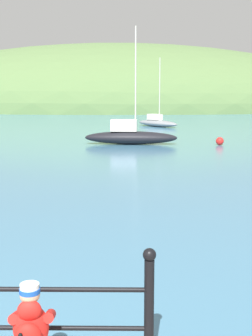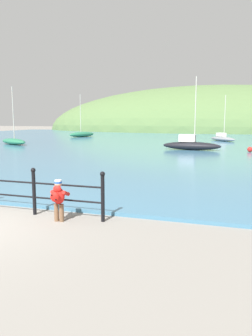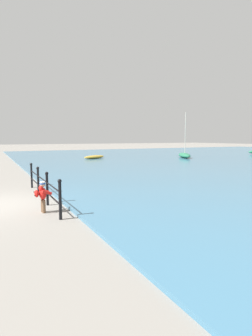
{
  "view_description": "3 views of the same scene",
  "coord_description": "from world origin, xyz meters",
  "px_view_note": "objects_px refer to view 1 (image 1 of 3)",
  "views": [
    {
      "loc": [
        2.59,
        -2.44,
        2.56
      ],
      "look_at": [
        2.48,
        7.11,
        1.01
      ],
      "focal_mm": 50.0,
      "sensor_mm": 36.0,
      "label": 1
    },
    {
      "loc": [
        5.63,
        -5.47,
        2.4
      ],
      "look_at": [
        2.37,
        4.4,
        0.86
      ],
      "focal_mm": 35.0,
      "sensor_mm": 36.0,
      "label": 2
    },
    {
      "loc": [
        10.27,
        -0.28,
        2.38
      ],
      "look_at": [
        0.9,
        4.65,
        1.17
      ],
      "focal_mm": 28.0,
      "sensor_mm": 36.0,
      "label": 3
    }
  ],
  "objects_px": {
    "child_in_coat": "(31,330)",
    "boat_far_right": "(130,136)",
    "boat_green_fishing": "(157,122)",
    "mooring_buoy": "(220,141)"
  },
  "relations": [
    {
      "from": "boat_green_fishing",
      "to": "mooring_buoy",
      "type": "distance_m",
      "value": 12.26
    },
    {
      "from": "child_in_coat",
      "to": "boat_far_right",
      "type": "relative_size",
      "value": 0.18
    },
    {
      "from": "child_in_coat",
      "to": "boat_far_right",
      "type": "height_order",
      "value": "boat_far_right"
    },
    {
      "from": "boat_far_right",
      "to": "boat_green_fishing",
      "type": "xyz_separation_m",
      "value": [
        1.93,
        11.72,
        -0.09
      ]
    },
    {
      "from": "child_in_coat",
      "to": "mooring_buoy",
      "type": "distance_m",
      "value": 19.07
    },
    {
      "from": "child_in_coat",
      "to": "boat_far_right",
      "type": "distance_m",
      "value": 18.72
    },
    {
      "from": "mooring_buoy",
      "to": "boat_far_right",
      "type": "bearing_deg",
      "value": 175.82
    },
    {
      "from": "boat_far_right",
      "to": "mooring_buoy",
      "type": "distance_m",
      "value": 4.26
    },
    {
      "from": "boat_green_fishing",
      "to": "mooring_buoy",
      "type": "xyz_separation_m",
      "value": [
        2.31,
        -12.03,
        -0.13
      ]
    },
    {
      "from": "boat_far_right",
      "to": "child_in_coat",
      "type": "bearing_deg",
      "value": -92.32
    }
  ]
}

